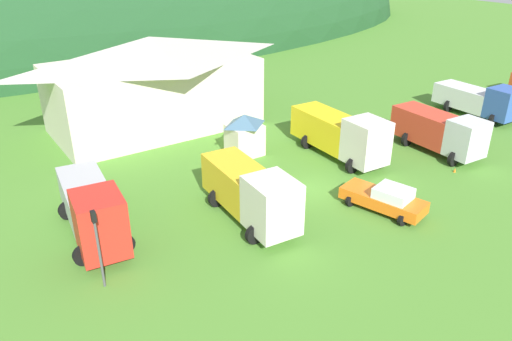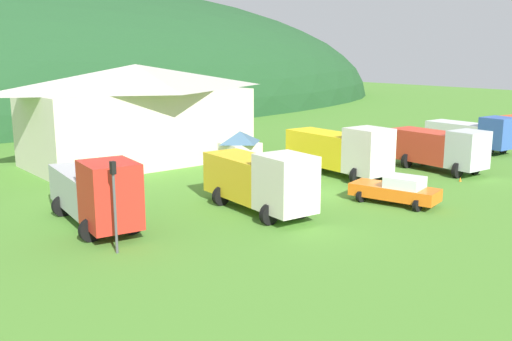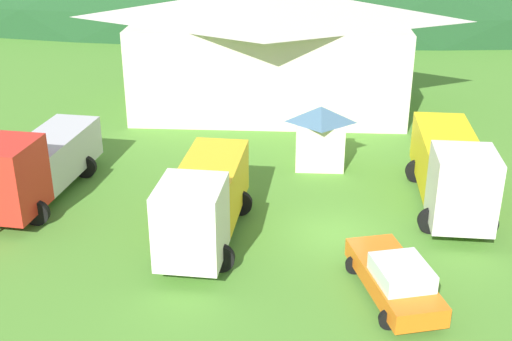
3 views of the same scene
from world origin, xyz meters
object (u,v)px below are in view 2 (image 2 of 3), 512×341
(flatbed_truck_yellow, at_px, (341,149))
(service_pickup_orange, at_px, (397,190))
(depot_building, at_px, (137,112))
(crane_truck_red, at_px, (96,191))
(box_truck_blue, at_px, (474,133))
(play_shed_cream, at_px, (240,153))
(tow_truck_silver, at_px, (440,147))
(heavy_rig_striped, at_px, (261,179))
(traffic_light_west, at_px, (114,197))
(traffic_cone_near_pickup, at_px, (460,181))

(flatbed_truck_yellow, xyz_separation_m, service_pickup_orange, (-3.30, -7.34, -1.03))
(depot_building, height_order, service_pickup_orange, depot_building)
(flatbed_truck_yellow, relative_size, service_pickup_orange, 1.62)
(crane_truck_red, relative_size, box_truck_blue, 1.11)
(play_shed_cream, distance_m, box_truck_blue, 22.55)
(tow_truck_silver, bearing_deg, heavy_rig_striped, -86.25)
(crane_truck_red, distance_m, heavy_rig_striped, 8.63)
(depot_building, bearing_deg, heavy_rig_striped, -96.07)
(heavy_rig_striped, relative_size, traffic_light_west, 1.93)
(play_shed_cream, distance_m, traffic_cone_near_pickup, 15.06)
(heavy_rig_striped, bearing_deg, crane_truck_red, -107.73)
(heavy_rig_striped, height_order, tow_truck_silver, heavy_rig_striped)
(service_pickup_orange, bearing_deg, heavy_rig_striped, -131.79)
(traffic_light_west, bearing_deg, depot_building, 59.30)
(box_truck_blue, distance_m, traffic_cone_near_pickup, 13.19)
(tow_truck_silver, xyz_separation_m, traffic_light_west, (-26.15, -1.28, 0.77))
(crane_truck_red, relative_size, service_pickup_orange, 1.61)
(traffic_light_west, bearing_deg, flatbed_truck_yellow, 13.73)
(tow_truck_silver, xyz_separation_m, service_pickup_orange, (-10.02, -3.87, -0.91))
(tow_truck_silver, bearing_deg, depot_building, -135.21)
(heavy_rig_striped, bearing_deg, play_shed_cream, 153.44)
(depot_building, distance_m, box_truck_blue, 28.76)
(heavy_rig_striped, xyz_separation_m, flatbed_truck_yellow, (10.40, 3.72, 0.02))
(service_pickup_orange, height_order, traffic_cone_near_pickup, service_pickup_orange)
(depot_building, xyz_separation_m, heavy_rig_striped, (-1.84, -17.29, -2.09))
(traffic_light_west, bearing_deg, traffic_cone_near_pickup, -4.02)
(depot_building, bearing_deg, box_truck_blue, -29.32)
(depot_building, height_order, play_shed_cream, depot_building)
(box_truck_blue, relative_size, traffic_light_west, 1.89)
(crane_truck_red, relative_size, tow_truck_silver, 1.16)
(crane_truck_red, height_order, traffic_cone_near_pickup, crane_truck_red)
(play_shed_cream, relative_size, traffic_cone_near_pickup, 5.31)
(depot_building, xyz_separation_m, crane_truck_red, (-9.84, -14.06, -2.12))
(box_truck_blue, distance_m, traffic_light_west, 36.13)
(play_shed_cream, distance_m, crane_truck_red, 13.68)
(play_shed_cream, xyz_separation_m, box_truck_blue, (22.03, -4.79, -0.03))
(crane_truck_red, distance_m, flatbed_truck_yellow, 18.41)
(flatbed_truck_yellow, height_order, service_pickup_orange, flatbed_truck_yellow)
(crane_truck_red, distance_m, service_pickup_orange, 16.60)
(traffic_cone_near_pickup, bearing_deg, crane_truck_red, 165.59)
(flatbed_truck_yellow, distance_m, tow_truck_silver, 7.56)
(box_truck_blue, height_order, traffic_light_west, traffic_light_west)
(tow_truck_silver, relative_size, traffic_cone_near_pickup, 12.26)
(box_truck_blue, xyz_separation_m, service_pickup_orange, (-19.74, -6.87, -0.78))
(tow_truck_silver, bearing_deg, play_shed_cream, -119.42)
(service_pickup_orange, bearing_deg, depot_building, 179.33)
(tow_truck_silver, distance_m, traffic_cone_near_pickup, 3.95)
(heavy_rig_striped, height_order, traffic_cone_near_pickup, heavy_rig_striped)
(service_pickup_orange, relative_size, traffic_light_west, 1.30)
(flatbed_truck_yellow, distance_m, traffic_cone_near_pickup, 8.25)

